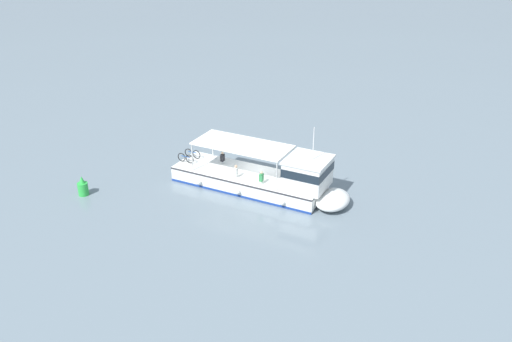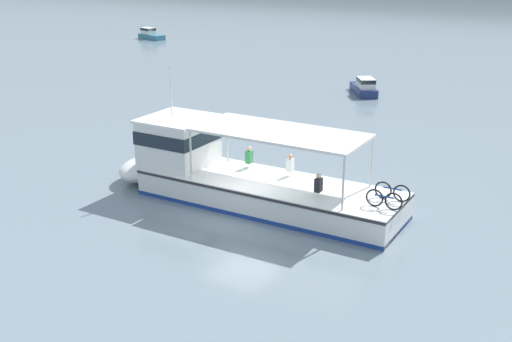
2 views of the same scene
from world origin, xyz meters
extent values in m
plane|color=slate|center=(0.00, 0.00, 0.00)|extent=(400.00, 400.00, 0.00)
cube|color=white|center=(0.43, 1.32, 0.55)|extent=(10.86, 3.40, 1.10)
ellipsoid|color=white|center=(-5.77, 1.21, 0.55)|extent=(2.26, 2.99, 1.01)
cube|color=navy|center=(0.43, 1.32, 0.10)|extent=(10.86, 3.44, 0.16)
cube|color=#2D2D33|center=(0.43, 1.32, 1.02)|extent=(10.86, 3.46, 0.10)
cube|color=white|center=(-3.97, 1.24, 2.05)|extent=(2.65, 2.77, 1.90)
cube|color=#19232D|center=(-3.97, 1.24, 2.38)|extent=(2.69, 2.83, 0.56)
cube|color=white|center=(-3.97, 1.24, 3.06)|extent=(2.81, 2.93, 0.12)
cube|color=white|center=(0.88, 1.33, 3.15)|extent=(6.75, 3.07, 0.10)
cylinder|color=silver|center=(-2.35, -0.09, 2.10)|extent=(0.08, 0.08, 2.00)
cylinder|color=silver|center=(-2.40, 2.63, 2.10)|extent=(0.08, 0.08, 2.00)
cylinder|color=silver|center=(4.15, 0.03, 2.10)|extent=(0.08, 0.08, 2.00)
cylinder|color=silver|center=(4.10, 2.75, 2.10)|extent=(0.08, 0.08, 2.00)
cylinder|color=silver|center=(-4.27, 1.24, 4.22)|extent=(0.06, 0.06, 2.20)
sphere|color=white|center=(-3.01, 3.04, 0.50)|extent=(0.36, 0.36, 0.36)
sphere|color=white|center=(0.29, 3.10, 0.50)|extent=(0.36, 0.36, 0.36)
sphere|color=white|center=(3.39, 3.16, 0.50)|extent=(0.36, 0.36, 0.36)
torus|color=black|center=(4.98, 0.96, 1.43)|extent=(0.66, 0.07, 0.66)
torus|color=black|center=(5.68, 0.97, 1.43)|extent=(0.66, 0.07, 0.66)
cylinder|color=#1E478C|center=(5.33, 0.97, 1.55)|extent=(0.70, 0.07, 0.06)
torus|color=black|center=(4.97, 1.86, 1.43)|extent=(0.66, 0.07, 0.66)
torus|color=black|center=(5.67, 1.87, 1.43)|extent=(0.66, 0.07, 0.66)
cylinder|color=#1E478C|center=(5.32, 1.87, 1.55)|extent=(0.70, 0.07, 0.06)
cube|color=black|center=(2.85, 0.78, 1.56)|extent=(0.23, 0.32, 0.52)
sphere|color=beige|center=(2.85, 0.78, 1.93)|extent=(0.20, 0.20, 0.20)
cube|color=white|center=(0.86, 2.28, 1.56)|extent=(0.23, 0.32, 0.52)
sphere|color=tan|center=(0.86, 2.28, 1.93)|extent=(0.20, 0.20, 0.20)
cube|color=#338C4C|center=(-1.11, 2.31, 1.56)|extent=(0.23, 0.32, 0.52)
sphere|color=beige|center=(-1.11, 2.31, 1.93)|extent=(0.20, 0.20, 0.20)
cylinder|color=green|center=(9.83, 7.64, 0.45)|extent=(0.70, 0.70, 0.90)
cone|color=green|center=(9.83, 7.64, 1.15)|extent=(0.42, 0.42, 0.50)
camera|label=1|loc=(-15.85, 30.54, 17.28)|focal=37.49mm
camera|label=2|loc=(12.25, -19.14, 9.76)|focal=44.46mm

